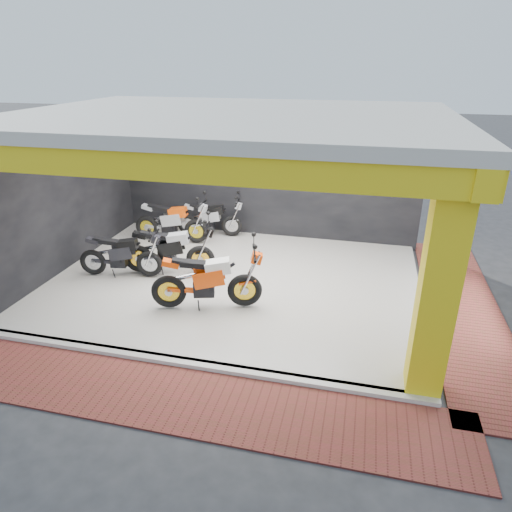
% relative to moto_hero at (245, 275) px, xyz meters
% --- Properties ---
extents(ground, '(80.00, 80.00, 0.00)m').
position_rel_moto_hero_xyz_m(ground, '(-0.54, -0.92, -0.80)').
color(ground, '#2D2D30').
rests_on(ground, ground).
extents(showroom_floor, '(8.00, 6.00, 0.10)m').
position_rel_moto_hero_xyz_m(showroom_floor, '(-0.54, 1.08, -0.75)').
color(showroom_floor, white).
rests_on(showroom_floor, ground).
extents(showroom_ceiling, '(8.40, 6.40, 0.20)m').
position_rel_moto_hero_xyz_m(showroom_ceiling, '(-0.54, 1.08, 2.80)').
color(showroom_ceiling, beige).
rests_on(showroom_ceiling, corner_column).
extents(back_wall, '(8.20, 0.20, 3.50)m').
position_rel_moto_hero_xyz_m(back_wall, '(-0.54, 4.18, 0.95)').
color(back_wall, black).
rests_on(back_wall, ground).
extents(left_wall, '(0.20, 6.20, 3.50)m').
position_rel_moto_hero_xyz_m(left_wall, '(-4.64, 1.08, 0.95)').
color(left_wall, black).
rests_on(left_wall, ground).
extents(corner_column, '(0.50, 0.50, 3.50)m').
position_rel_moto_hero_xyz_m(corner_column, '(3.21, -1.67, 0.95)').
color(corner_column, yellow).
rests_on(corner_column, ground).
extents(header_beam_front, '(8.40, 0.30, 0.40)m').
position_rel_moto_hero_xyz_m(header_beam_front, '(-0.54, -1.92, 2.50)').
color(header_beam_front, yellow).
rests_on(header_beam_front, corner_column).
extents(header_beam_right, '(0.30, 6.40, 0.40)m').
position_rel_moto_hero_xyz_m(header_beam_right, '(3.46, 1.08, 2.50)').
color(header_beam_right, yellow).
rests_on(header_beam_right, corner_column).
extents(floor_kerb, '(8.00, 0.20, 0.10)m').
position_rel_moto_hero_xyz_m(floor_kerb, '(-0.54, -1.94, -0.75)').
color(floor_kerb, white).
rests_on(floor_kerb, ground).
extents(paver_front, '(9.00, 1.40, 0.03)m').
position_rel_moto_hero_xyz_m(paver_front, '(-0.54, -2.72, -0.78)').
color(paver_front, maroon).
rests_on(paver_front, ground).
extents(paver_right, '(1.40, 7.00, 0.03)m').
position_rel_moto_hero_xyz_m(paver_right, '(4.26, 1.08, -0.78)').
color(paver_right, maroon).
rests_on(paver_right, ground).
extents(moto_hero, '(2.43, 1.44, 1.40)m').
position_rel_moto_hero_xyz_m(moto_hero, '(0.00, 0.00, 0.00)').
color(moto_hero, '#FF4A0A').
rests_on(moto_hero, showroom_floor).
extents(moto_row_a, '(2.30, 1.26, 1.33)m').
position_rel_moto_hero_xyz_m(moto_row_a, '(-1.38, 1.26, -0.03)').
color(moto_row_a, black).
rests_on(moto_row_a, showroom_floor).
extents(moto_row_b, '(2.09, 1.05, 1.22)m').
position_rel_moto_hero_xyz_m(moto_row_b, '(-2.42, 0.80, -0.09)').
color(moto_row_b, black).
rests_on(moto_row_b, showroom_floor).
extents(moto_row_c, '(2.17, 0.85, 1.32)m').
position_rel_moto_hero_xyz_m(moto_row_c, '(-2.13, 2.98, -0.04)').
color(moto_row_c, '#9D9FA4').
rests_on(moto_row_c, showroom_floor).
extents(moto_row_d, '(1.99, 0.97, 1.17)m').
position_rel_moto_hero_xyz_m(moto_row_d, '(-1.36, 3.71, -0.11)').
color(moto_row_d, '#9D9FA4').
rests_on(moto_row_d, showroom_floor).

